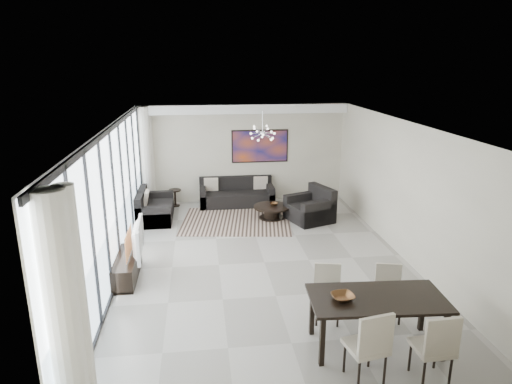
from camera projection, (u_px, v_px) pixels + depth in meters
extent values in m
cube|color=#A8A39B|center=(264.00, 262.00, 9.61)|extent=(6.00, 9.00, 0.02)
cube|color=white|center=(265.00, 125.00, 8.81)|extent=(6.00, 9.00, 0.02)
cube|color=beige|center=(243.00, 153.00, 13.49)|extent=(6.00, 0.02, 2.90)
cube|color=beige|center=(324.00, 316.00, 4.93)|extent=(6.00, 0.02, 2.90)
cube|color=beige|center=(406.00, 192.00, 9.57)|extent=(0.02, 9.00, 2.90)
cube|color=white|center=(113.00, 202.00, 8.85)|extent=(0.01, 8.95, 2.85)
cube|color=black|center=(109.00, 130.00, 8.47)|extent=(0.04, 8.95, 0.10)
cube|color=black|center=(121.00, 269.00, 9.26)|extent=(0.04, 8.95, 0.06)
cube|color=black|center=(54.00, 310.00, 5.05)|extent=(0.04, 0.05, 2.88)
cube|color=black|center=(77.00, 270.00, 6.00)|extent=(0.04, 0.05, 2.88)
cube|color=black|center=(93.00, 241.00, 6.95)|extent=(0.04, 0.05, 2.88)
cube|color=black|center=(105.00, 219.00, 7.91)|extent=(0.04, 0.05, 2.88)
cube|color=black|center=(115.00, 202.00, 8.86)|extent=(0.04, 0.05, 2.88)
cube|color=black|center=(123.00, 188.00, 9.81)|extent=(0.04, 0.05, 2.88)
cube|color=black|center=(130.00, 177.00, 10.76)|extent=(0.04, 0.05, 2.88)
cube|color=black|center=(135.00, 167.00, 11.72)|extent=(0.04, 0.05, 2.88)
cube|color=black|center=(140.00, 159.00, 12.67)|extent=(0.04, 0.05, 2.88)
cylinder|color=white|center=(63.00, 316.00, 4.92)|extent=(0.36, 0.36, 2.85)
cylinder|color=white|center=(145.00, 158.00, 12.83)|extent=(0.36, 0.36, 2.85)
cube|color=white|center=(243.00, 109.00, 12.94)|extent=(5.98, 0.40, 0.26)
cube|color=#B54719|center=(260.00, 146.00, 13.47)|extent=(1.68, 0.04, 0.98)
cylinder|color=silver|center=(263.00, 122.00, 11.30)|extent=(0.02, 0.02, 0.55)
sphere|color=silver|center=(263.00, 133.00, 11.38)|extent=(0.12, 0.12, 0.12)
cube|color=black|center=(236.00, 221.00, 12.05)|extent=(3.09, 2.53, 0.01)
cylinder|color=black|center=(272.00, 207.00, 12.20)|extent=(0.98, 0.98, 0.04)
cylinder|color=black|center=(272.00, 213.00, 12.25)|extent=(0.43, 0.43, 0.30)
cylinder|color=black|center=(272.00, 218.00, 12.29)|extent=(0.68, 0.68, 0.03)
imported|color=brown|center=(274.00, 204.00, 12.27)|extent=(0.24, 0.24, 0.07)
cube|color=black|center=(237.00, 199.00, 13.36)|extent=(2.15, 0.88, 0.39)
cube|color=black|center=(236.00, 183.00, 13.59)|extent=(2.15, 0.18, 0.39)
cube|color=black|center=(203.00, 197.00, 13.22)|extent=(0.18, 0.88, 0.57)
cube|color=black|center=(270.00, 194.00, 13.46)|extent=(0.18, 0.88, 0.57)
cube|color=black|center=(156.00, 212.00, 12.17)|extent=(0.89, 1.58, 0.39)
cube|color=black|center=(141.00, 199.00, 12.02)|extent=(0.18, 1.58, 0.39)
cube|color=black|center=(153.00, 218.00, 11.48)|extent=(0.89, 0.18, 0.57)
cube|color=black|center=(158.00, 201.00, 12.81)|extent=(0.89, 0.18, 0.57)
cube|color=black|center=(309.00, 213.00, 12.06)|extent=(1.31, 1.34, 0.44)
cube|color=black|center=(322.00, 194.00, 12.12)|extent=(0.56, 1.06, 0.44)
cube|color=black|center=(300.00, 205.00, 12.40)|extent=(1.01, 0.54, 0.64)
cube|color=black|center=(319.00, 214.00, 11.67)|extent=(1.01, 0.54, 0.64)
cylinder|color=black|center=(175.00, 190.00, 13.19)|extent=(0.36, 0.36, 0.04)
cylinder|color=black|center=(175.00, 198.00, 13.26)|extent=(0.06, 0.06, 0.45)
cylinder|color=black|center=(176.00, 205.00, 13.32)|extent=(0.25, 0.25, 0.03)
cube|color=black|center=(127.00, 267.00, 8.89)|extent=(0.40, 1.42, 0.44)
imported|color=gray|center=(134.00, 239.00, 8.80)|extent=(0.21, 1.17, 0.67)
cube|color=black|center=(377.00, 298.00, 6.59)|extent=(2.02, 1.10, 0.04)
cube|color=black|center=(322.00, 341.00, 6.28)|extent=(0.07, 0.07, 0.77)
cube|color=black|center=(312.00, 312.00, 7.01)|extent=(0.07, 0.07, 0.77)
cube|color=black|center=(445.00, 336.00, 6.39)|extent=(0.07, 0.07, 0.77)
cube|color=black|center=(422.00, 308.00, 7.12)|extent=(0.07, 0.07, 0.77)
cube|color=beige|center=(366.00, 347.00, 5.99)|extent=(0.57, 0.57, 0.06)
cube|color=beige|center=(376.00, 337.00, 5.72)|extent=(0.49, 0.14, 0.59)
cylinder|color=black|center=(344.00, 358.00, 6.18)|extent=(0.04, 0.04, 0.46)
cylinder|color=black|center=(385.00, 369.00, 5.94)|extent=(0.04, 0.04, 0.46)
cube|color=beige|center=(432.00, 348.00, 5.99)|extent=(0.49, 0.49, 0.06)
cube|color=beige|center=(443.00, 339.00, 5.72)|extent=(0.48, 0.07, 0.58)
cylinder|color=black|center=(410.00, 357.00, 6.21)|extent=(0.04, 0.04, 0.44)
cylinder|color=black|center=(450.00, 372.00, 5.91)|extent=(0.04, 0.04, 0.44)
cube|color=beige|center=(327.00, 297.00, 7.36)|extent=(0.51, 0.51, 0.06)
cube|color=beige|center=(327.00, 278.00, 7.47)|extent=(0.43, 0.14, 0.52)
cylinder|color=black|center=(338.00, 316.00, 7.25)|extent=(0.04, 0.04, 0.40)
cylinder|color=black|center=(316.00, 304.00, 7.60)|extent=(0.04, 0.04, 0.40)
cube|color=beige|center=(389.00, 296.00, 7.42)|extent=(0.50, 0.50, 0.05)
cube|color=beige|center=(388.00, 278.00, 7.52)|extent=(0.41, 0.14, 0.51)
cylinder|color=black|center=(400.00, 314.00, 7.31)|extent=(0.04, 0.04, 0.39)
cylinder|color=black|center=(376.00, 302.00, 7.65)|extent=(0.04, 0.04, 0.39)
imported|color=brown|center=(343.00, 297.00, 6.51)|extent=(0.36, 0.36, 0.08)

